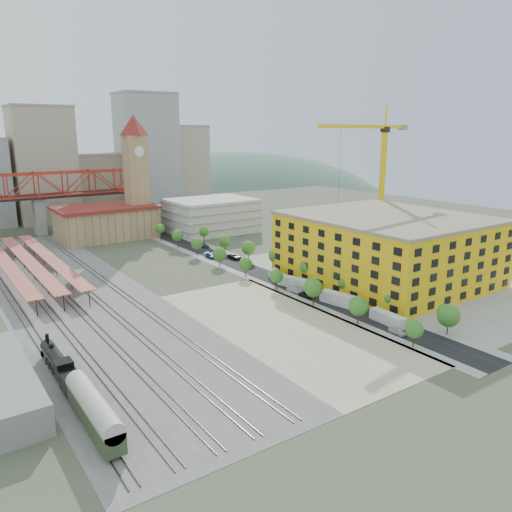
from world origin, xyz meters
TOP-DOWN VIEW (x-y plane):
  - ground at (0.00, 0.00)m, footprint 400.00×400.00m
  - ballast_strip at (-36.00, 17.50)m, footprint 36.00×165.00m
  - dirt_lot at (-4.00, -31.50)m, footprint 28.00×67.00m
  - street_asphalt at (16.00, 15.00)m, footprint 12.00×170.00m
  - sidewalk_west at (10.50, 15.00)m, footprint 3.00×170.00m
  - sidewalk_east at (21.50, 15.00)m, footprint 3.00×170.00m
  - construction_pad at (45.00, -20.00)m, footprint 50.00×90.00m
  - rail_tracks at (-37.80, 17.50)m, footprint 26.56×160.00m
  - platform_canopies at (-41.00, 45.00)m, footprint 16.00×80.00m
  - station_hall at (-5.00, 82.00)m, footprint 38.00×24.00m
  - clock_tower at (8.00, 79.99)m, footprint 12.00×12.00m
  - parking_garage at (36.00, 70.00)m, footprint 34.00×26.00m
  - truss_bridge at (-25.00, 105.00)m, footprint 94.00×9.60m
  - construction_building at (42.00, -20.00)m, footprint 44.60×50.60m
  - street_trees at (16.00, 5.00)m, footprint 15.40×124.40m
  - skyline at (7.47, 142.31)m, footprint 133.00×46.00m
  - distant_hills at (45.28, 260.00)m, footprint 647.00×264.00m
  - locomotive at (-50.00, -27.75)m, footprint 2.79×21.55m
  - coach at (-50.00, -47.50)m, footprint 3.09×17.96m
  - tower_crane at (64.14, 4.71)m, footprint 46.89×8.74m
  - site_trailer_a at (16.00, -43.67)m, footprint 2.95×9.22m
  - site_trailer_b at (16.00, -28.64)m, footprint 4.80×10.71m
  - site_trailer_c at (16.00, -11.09)m, footprint 5.39×10.02m
  - site_trailer_d at (16.00, -3.23)m, footprint 4.94×9.48m
  - car_0 at (13.00, -49.04)m, footprint 1.70×4.12m
  - car_1 at (13.00, -14.74)m, footprint 2.32×4.74m
  - car_2 at (13.00, -19.82)m, footprint 2.56×4.87m
  - car_3 at (13.00, 30.40)m, footprint 2.57×5.34m
  - car_4 at (19.00, -24.52)m, footprint 2.26×4.54m
  - car_5 at (19.00, -9.76)m, footprint 2.23×4.52m
  - car_6 at (19.00, 24.57)m, footprint 2.81×5.73m
  - car_7 at (19.00, 45.70)m, footprint 2.21×5.19m

SIDE VIEW (x-z plane):
  - distant_hills at x=45.28m, z-range -193.04..33.96m
  - ground at x=0.00m, z-range 0.00..0.00m
  - street_trees at x=16.00m, z-range -4.00..4.00m
  - sidewalk_west at x=10.50m, z-range 0.00..0.04m
  - sidewalk_east at x=21.50m, z-range 0.00..0.04m
  - ballast_strip at x=-36.00m, z-range 0.00..0.06m
  - dirt_lot at x=-4.00m, z-range 0.00..0.06m
  - street_asphalt at x=16.00m, z-range 0.00..0.06m
  - construction_pad at x=45.00m, z-range 0.00..0.06m
  - rail_tracks at x=-37.80m, z-range 0.06..0.24m
  - car_2 at x=13.00m, z-range 0.00..1.31m
  - car_0 at x=13.00m, z-range 0.00..1.40m
  - car_5 at x=19.00m, z-range 0.00..1.42m
  - car_4 at x=19.00m, z-range 0.00..1.49m
  - car_7 at x=19.00m, z-range 0.00..1.49m
  - car_1 at x=13.00m, z-range 0.00..1.50m
  - car_3 at x=13.00m, z-range 0.00..1.50m
  - car_6 at x=19.00m, z-range 0.00..1.57m
  - site_trailer_a at x=16.00m, z-range 0.00..2.49m
  - site_trailer_d at x=16.00m, z-range 0.00..2.51m
  - site_trailer_c at x=16.00m, z-range 0.00..2.66m
  - site_trailer_b at x=16.00m, z-range 0.00..2.84m
  - locomotive at x=-50.00m, z-range -0.68..4.70m
  - coach at x=-50.00m, z-range 0.18..5.82m
  - platform_canopies at x=-41.00m, z-range 1.93..6.06m
  - station_hall at x=-5.00m, z-range 0.12..13.22m
  - parking_garage at x=36.00m, z-range 0.00..14.00m
  - construction_building at x=42.00m, z-range 0.01..18.81m
  - truss_bridge at x=-25.00m, z-range 6.06..31.66m
  - skyline at x=7.47m, z-range -7.19..52.81m
  - clock_tower at x=8.00m, z-range 2.70..54.70m
  - tower_crane at x=64.14m, z-range 5.90..56.27m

